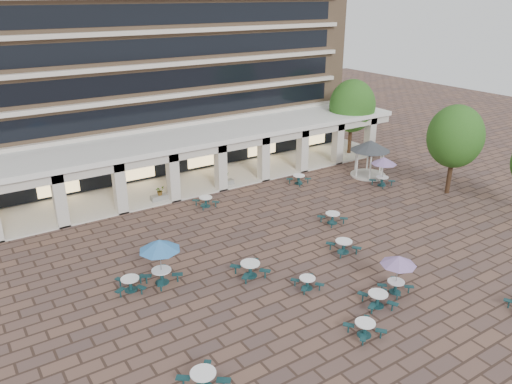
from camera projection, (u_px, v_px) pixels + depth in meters
ground at (290, 258)px, 30.68m from camera, size 120.00×120.00×0.00m
apartment_building at (128, 23)px, 45.79m from camera, size 40.00×15.50×25.20m
retail_arcade at (184, 152)px, 41.07m from camera, size 42.00×6.60×4.40m
picnic_table_0 at (203, 379)px, 20.44m from camera, size 1.99×1.99×0.82m
picnic_table_1 at (378, 298)px, 25.86m from camera, size 2.09×2.09×0.77m
picnic_table_2 at (365, 328)px, 23.64m from camera, size 1.75×1.75×0.74m
picnic_table_4 at (159, 247)px, 27.27m from camera, size 2.33×2.33×2.69m
picnic_table_5 at (307, 282)px, 27.44m from camera, size 1.63×1.63×0.67m
picnic_table_6 at (398, 262)px, 26.52m from camera, size 1.93×1.93×2.23m
picnic_table_7 at (344, 245)px, 31.25m from camera, size 1.97×1.97×0.80m
picnic_table_8 at (130, 283)px, 27.24m from camera, size 2.02×2.02×0.76m
picnic_table_9 at (250, 268)px, 28.60m from camera, size 2.01×2.01×0.86m
picnic_table_10 at (333, 217)px, 35.22m from camera, size 1.72×1.72×0.76m
picnic_table_11 at (384, 162)px, 41.51m from camera, size 2.15×2.15×2.48m
picnic_table_12 at (206, 201)px, 37.99m from camera, size 1.72×1.72×0.75m
picnic_table_13 at (299, 179)px, 42.52m from camera, size 1.97×1.97×0.76m
gazebo at (370, 150)px, 43.60m from camera, size 3.48×3.48×3.24m
tree_east_a at (455, 137)px, 39.00m from camera, size 4.35×4.35×7.24m
tree_east_c at (352, 106)px, 48.74m from camera, size 4.49×4.49×7.49m
planter_left at (160, 195)px, 38.97m from camera, size 1.50×0.79×1.23m
planter_right at (225, 181)px, 41.93m from camera, size 1.50×0.72×1.21m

